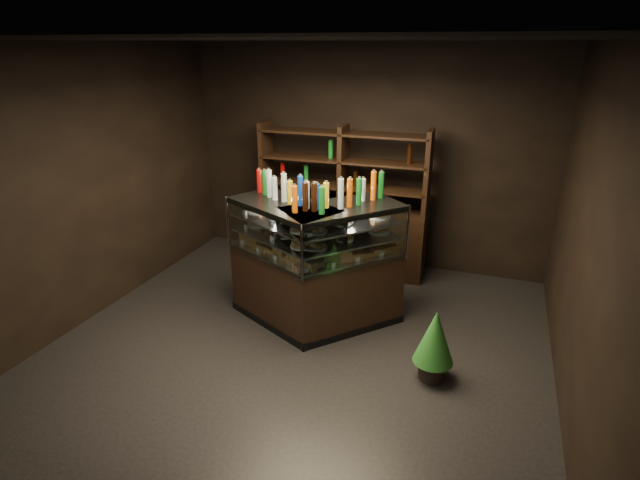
% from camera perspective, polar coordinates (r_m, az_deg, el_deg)
% --- Properties ---
extents(ground, '(5.00, 5.00, 0.00)m').
position_cam_1_polar(ground, '(5.36, -2.52, -12.11)').
color(ground, black).
rests_on(ground, ground).
extents(room_shell, '(5.02, 5.02, 3.01)m').
position_cam_1_polar(room_shell, '(4.58, -2.91, 8.55)').
color(room_shell, black).
rests_on(room_shell, ground).
extents(display_case, '(2.00, 1.39, 1.40)m').
position_cam_1_polar(display_case, '(5.59, -0.73, -5.03)').
color(display_case, black).
rests_on(display_case, ground).
extents(food_display, '(1.66, 0.98, 0.43)m').
position_cam_1_polar(food_display, '(5.36, -0.78, 0.22)').
color(food_display, '#CE8949').
rests_on(food_display, display_case).
extents(bottles_top, '(1.49, 0.84, 0.30)m').
position_cam_1_polar(bottles_top, '(5.20, -0.78, 5.53)').
color(bottles_top, silver).
rests_on(bottles_top, display_case).
extents(potted_conifer, '(0.38, 0.38, 0.81)m').
position_cam_1_polar(potted_conifer, '(4.79, 13.01, -10.61)').
color(potted_conifer, black).
rests_on(potted_conifer, ground).
extents(back_shelving, '(2.28, 0.47, 2.00)m').
position_cam_1_polar(back_shelving, '(6.87, 2.52, 1.43)').
color(back_shelving, black).
rests_on(back_shelving, ground).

